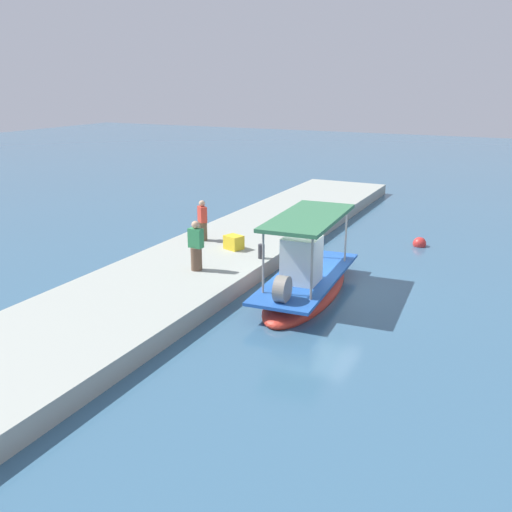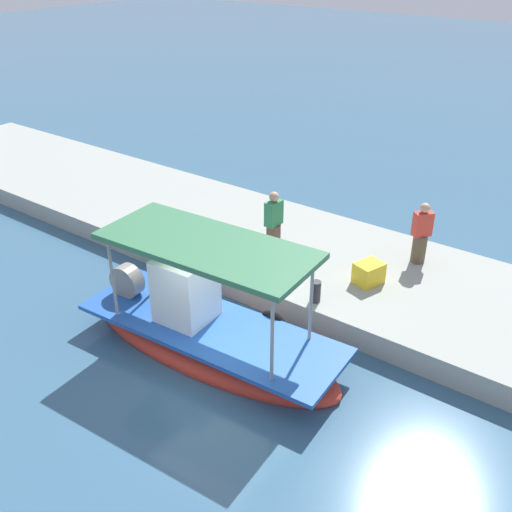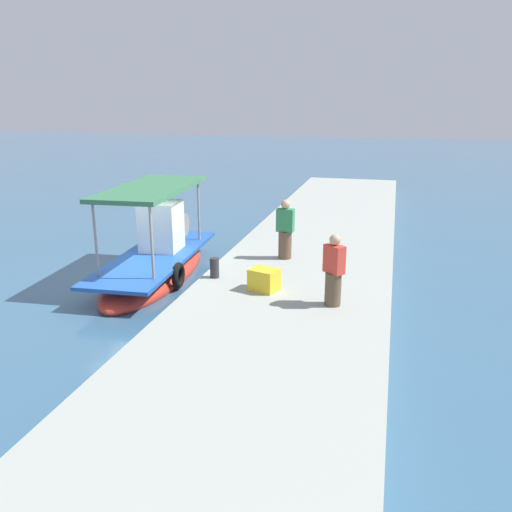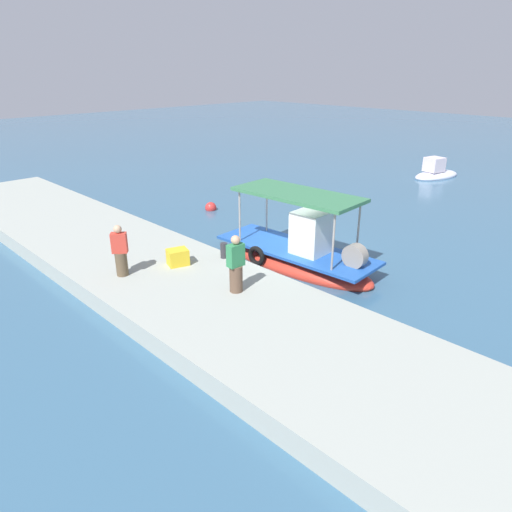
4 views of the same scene
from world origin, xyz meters
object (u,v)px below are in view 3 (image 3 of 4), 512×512
(mooring_bollard, at_px, (215,268))
(cargo_crate, at_px, (264,280))
(main_fishing_boat, at_px, (157,260))
(fisherman_near_bollard, at_px, (285,232))
(fisherman_by_crate, at_px, (334,274))

(mooring_bollard, distance_m, cargo_crate, 1.60)
(main_fishing_boat, distance_m, mooring_bollard, 2.69)
(fisherman_near_bollard, bearing_deg, fisherman_by_crate, -152.01)
(fisherman_near_bollard, bearing_deg, cargo_crate, -178.93)
(main_fishing_boat, distance_m, fisherman_near_bollard, 3.89)
(fisherman_near_bollard, height_order, mooring_bollard, fisherman_near_bollard)
(mooring_bollard, height_order, cargo_crate, cargo_crate)
(cargo_crate, bearing_deg, main_fishing_boat, 62.14)
(fisherman_by_crate, height_order, mooring_bollard, fisherman_by_crate)
(main_fishing_boat, distance_m, cargo_crate, 4.26)
(main_fishing_boat, xyz_separation_m, fisherman_by_crate, (-2.54, -5.48, 0.86))
(main_fishing_boat, relative_size, mooring_bollard, 12.16)
(fisherman_by_crate, xyz_separation_m, mooring_bollard, (1.17, 3.20, -0.48))
(fisherman_near_bollard, height_order, cargo_crate, fisherman_near_bollard)
(main_fishing_boat, relative_size, fisherman_by_crate, 3.88)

